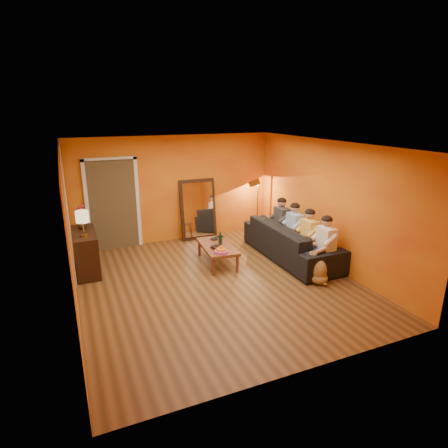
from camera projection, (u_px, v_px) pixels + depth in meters
name	position (u px, v px, depth m)	size (l,w,h in m)	color
room_shell	(210.00, 213.00, 7.10)	(5.00, 5.50, 2.60)	brown
white_accent	(67.00, 209.00, 7.37)	(0.02, 1.90, 2.58)	white
doorway_recess	(112.00, 204.00, 8.77)	(1.06, 0.30, 2.10)	#3F2D19
door_jamb_left	(87.00, 208.00, 8.45)	(0.08, 0.06, 2.20)	white
door_jamb_right	(138.00, 203.00, 8.88)	(0.08, 0.06, 2.20)	white
door_header	(109.00, 159.00, 8.34)	(1.22, 0.06, 0.08)	white
mirror_frame	(198.00, 209.00, 9.45)	(0.92, 0.06, 1.52)	black
mirror_glass	(199.00, 210.00, 9.41)	(0.78, 0.02, 1.36)	white
sideboard	(86.00, 252.00, 7.55)	(0.44, 1.18, 0.85)	black
table_lamp	(83.00, 224.00, 7.08)	(0.24, 0.24, 0.51)	beige
sofa	(291.00, 241.00, 8.28)	(1.04, 2.66, 0.78)	black
coffee_table	(217.00, 254.00, 8.00)	(0.62, 1.22, 0.42)	brown
floor_lamp	(258.00, 207.00, 9.80)	(0.30, 0.24, 1.44)	gold
dog	(317.00, 267.00, 7.12)	(0.34, 0.52, 0.62)	#9E7D47
person_far_left	(326.00, 245.00, 7.38)	(0.70, 0.44, 1.22)	white
person_mid_left	(309.00, 237.00, 7.87)	(0.70, 0.44, 1.22)	#F0BE50
person_mid_right	(294.00, 230.00, 8.35)	(0.70, 0.44, 1.22)	#9BC5F0
person_far_right	(281.00, 223.00, 8.83)	(0.70, 0.44, 1.22)	#38393D
fruit_bowl	(221.00, 249.00, 7.48)	(0.26, 0.26, 0.16)	#DC4DA5
wine_bottle	(220.00, 239.00, 7.86)	(0.07, 0.07, 0.31)	black
tumbler	(220.00, 240.00, 8.07)	(0.11, 0.11, 0.10)	#B27F3F
laptop	(219.00, 238.00, 8.30)	(0.35, 0.22, 0.03)	black
book_lower	(213.00, 249.00, 7.69)	(0.17, 0.23, 0.02)	black
book_mid	(213.00, 248.00, 7.69)	(0.18, 0.25, 0.02)	#B0142E
book_upper	(213.00, 247.00, 7.67)	(0.16, 0.21, 0.02)	black
vase	(82.00, 224.00, 7.61)	(0.20, 0.20, 0.21)	black
flowers	(81.00, 211.00, 7.53)	(0.17, 0.17, 0.51)	#B0142E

